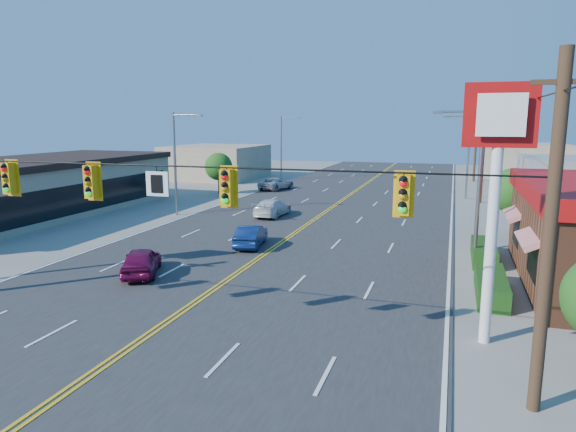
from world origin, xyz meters
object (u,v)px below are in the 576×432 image
(signal_span, at_px, (121,200))
(car_white, at_px, (272,208))
(car_magenta, at_px, (141,262))
(car_silver, at_px, (276,184))
(car_blue, at_px, (251,237))
(kfc_pylon, at_px, (497,162))

(signal_span, relative_size, car_white, 5.36)
(car_magenta, xyz_separation_m, car_white, (0.77, 16.58, 0.00))
(car_silver, bearing_deg, car_magenta, 110.33)
(signal_span, relative_size, car_magenta, 6.31)
(car_blue, height_order, car_silver, car_silver)
(kfc_pylon, xyz_separation_m, car_blue, (-12.43, 9.94, -5.41))
(car_magenta, bearing_deg, car_blue, -137.23)
(car_blue, relative_size, car_silver, 0.81)
(kfc_pylon, height_order, car_white, kfc_pylon)
(car_magenta, distance_m, car_white, 16.60)
(kfc_pylon, distance_m, car_white, 24.99)
(car_blue, relative_size, car_white, 0.85)
(car_magenta, bearing_deg, signal_span, 96.04)
(signal_span, bearing_deg, car_blue, 95.39)
(signal_span, relative_size, kfc_pylon, 2.86)
(car_magenta, height_order, car_blue, car_magenta)
(signal_span, distance_m, kfc_pylon, 11.87)
(kfc_pylon, bearing_deg, signal_span, -160.22)
(signal_span, height_order, kfc_pylon, signal_span)
(car_white, relative_size, car_silver, 0.96)
(signal_span, distance_m, car_magenta, 9.20)
(signal_span, xyz_separation_m, car_blue, (-1.32, 13.94, -4.25))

